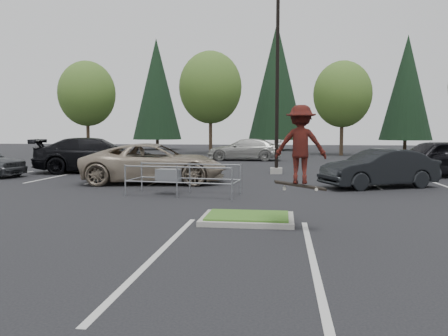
# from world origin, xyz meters

# --- Properties ---
(ground) EXTENTS (120.00, 120.00, 0.00)m
(ground) POSITION_xyz_m (0.00, 0.00, 0.00)
(ground) COLOR black
(ground) RESTS_ON ground
(grass_median) EXTENTS (2.20, 1.60, 0.16)m
(grass_median) POSITION_xyz_m (0.00, 0.00, 0.08)
(grass_median) COLOR #A19E96
(grass_median) RESTS_ON ground
(stall_lines) EXTENTS (22.62, 17.60, 0.01)m
(stall_lines) POSITION_xyz_m (-1.35, 6.02, 0.00)
(stall_lines) COLOR beige
(stall_lines) RESTS_ON ground
(light_pole) EXTENTS (0.70, 0.60, 10.12)m
(light_pole) POSITION_xyz_m (0.50, 12.00, 4.56)
(light_pole) COLOR #A19E96
(light_pole) RESTS_ON ground
(decid_a) EXTENTS (5.44, 5.44, 8.91)m
(decid_a) POSITION_xyz_m (-18.01, 30.03, 5.58)
(decid_a) COLOR #38281C
(decid_a) RESTS_ON ground
(decid_b) EXTENTS (5.89, 5.89, 9.64)m
(decid_b) POSITION_xyz_m (-6.01, 30.53, 6.04)
(decid_b) COLOR #38281C
(decid_b) RESTS_ON ground
(decid_c) EXTENTS (5.12, 5.12, 8.38)m
(decid_c) POSITION_xyz_m (5.99, 29.83, 5.25)
(decid_c) COLOR #38281C
(decid_c) RESTS_ON ground
(conif_a) EXTENTS (5.72, 5.72, 13.00)m
(conif_a) POSITION_xyz_m (-14.00, 40.00, 7.10)
(conif_a) COLOR #38281C
(conif_a) RESTS_ON ground
(conif_b) EXTENTS (6.38, 6.38, 14.50)m
(conif_b) POSITION_xyz_m (0.00, 40.50, 7.85)
(conif_b) COLOR #38281C
(conif_b) RESTS_ON ground
(conif_c) EXTENTS (5.50, 5.50, 12.50)m
(conif_c) POSITION_xyz_m (14.00, 39.50, 6.85)
(conif_c) COLOR #38281C
(conif_c) RESTS_ON ground
(cart_corral) EXTENTS (3.85, 1.75, 1.06)m
(cart_corral) POSITION_xyz_m (-2.92, 4.05, 0.66)
(cart_corral) COLOR gray
(cart_corral) RESTS_ON ground
(skateboarder) EXTENTS (1.12, 0.70, 1.81)m
(skateboarder) POSITION_xyz_m (1.20, -1.00, 1.88)
(skateboarder) COLOR black
(skateboarder) RESTS_ON ground
(car_l_tan) EXTENTS (6.29, 3.53, 1.66)m
(car_l_tan) POSITION_xyz_m (-4.50, 7.29, 0.83)
(car_l_tan) COLOR gray
(car_l_tan) RESTS_ON ground
(car_l_black) EXTENTS (6.77, 4.22, 1.83)m
(car_l_black) POSITION_xyz_m (-9.03, 11.50, 0.91)
(car_l_black) COLOR black
(car_l_black) RESTS_ON ground
(car_r_charc) EXTENTS (4.74, 3.27, 1.48)m
(car_r_charc) POSITION_xyz_m (4.50, 7.00, 0.74)
(car_r_charc) COLOR black
(car_r_charc) RESTS_ON ground
(car_r_black) EXTENTS (5.63, 3.58, 1.79)m
(car_r_black) POSITION_xyz_m (8.00, 11.50, 0.89)
(car_r_black) COLOR black
(car_r_black) RESTS_ON ground
(car_far_silver) EXTENTS (5.55, 2.31, 1.60)m
(car_far_silver) POSITION_xyz_m (-2.03, 22.00, 0.80)
(car_far_silver) COLOR #B0B0AB
(car_far_silver) RESTS_ON ground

